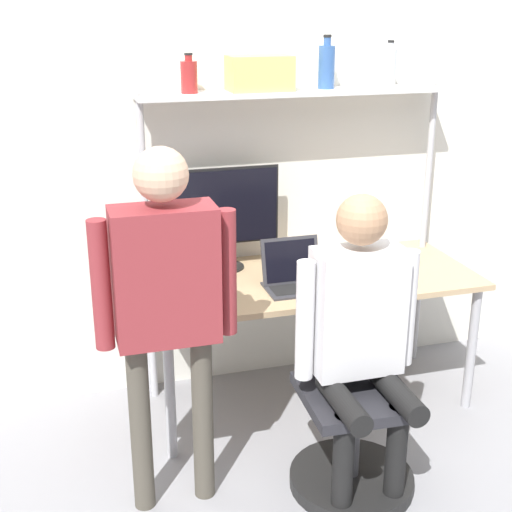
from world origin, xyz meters
name	(u,v)px	position (x,y,z in m)	size (l,w,h in m)	color
ground_plane	(333,438)	(0.00, 0.00, 0.00)	(12.00, 12.00, 0.00)	gray
wall_back	(285,143)	(0.00, 0.82, 1.35)	(8.00, 0.06, 2.70)	silver
desk	(309,288)	(0.00, 0.40, 0.66)	(1.73, 0.77, 0.73)	tan
shelf_unit	(295,141)	(0.00, 0.66, 1.38)	(1.64, 0.23, 1.65)	silver
monitor	(226,212)	(-0.38, 0.64, 1.04)	(0.57, 0.18, 0.55)	black
laptop	(293,274)	(-0.13, 0.29, 0.79)	(0.30, 0.24, 0.24)	#333338
cell_phone	(351,285)	(0.15, 0.21, 0.73)	(0.07, 0.15, 0.01)	silver
office_chair	(351,425)	(-0.06, -0.33, 0.29)	(0.56, 0.56, 0.94)	black
person_seated	(360,326)	(-0.06, -0.38, 0.80)	(0.54, 0.46, 1.35)	black
person_standing	(166,290)	(-0.85, -0.24, 1.00)	(0.58, 0.21, 1.57)	#4C473D
bottle_red	(189,76)	(-0.55, 0.66, 1.73)	(0.08, 0.08, 0.19)	maroon
bottle_blue	(327,66)	(0.16, 0.66, 1.76)	(0.08, 0.08, 0.27)	#335999
bottle_clear	(389,67)	(0.52, 0.66, 1.75)	(0.07, 0.07, 0.24)	silver
storage_box	(260,73)	(-0.19, 0.66, 1.74)	(0.32, 0.19, 0.17)	#DBCC66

